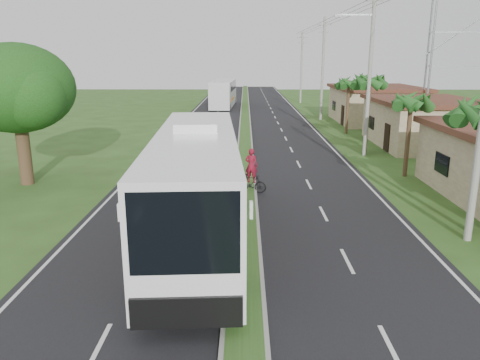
{
  "coord_description": "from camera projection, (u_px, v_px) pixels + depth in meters",
  "views": [
    {
      "loc": [
        -0.0,
        -14.78,
        6.74
      ],
      "look_at": [
        -0.21,
        4.07,
        1.8
      ],
      "focal_mm": 35.0,
      "sensor_mm": 36.0,
      "label": 1
    }
  ],
  "objects": [
    {
      "name": "ground",
      "position": [
        245.0,
        261.0,
        16.01
      ],
      "size": [
        180.0,
        180.0,
        0.0
      ],
      "primitive_type": "plane",
      "color": "#2D4A1B",
      "rests_on": "ground"
    },
    {
      "name": "road_asphalt",
      "position": [
        245.0,
        150.0,
        35.35
      ],
      "size": [
        14.0,
        160.0,
        0.02
      ],
      "primitive_type": "cube",
      "color": "black",
      "rests_on": "ground"
    },
    {
      "name": "median_strip",
      "position": [
        245.0,
        148.0,
        35.33
      ],
      "size": [
        1.2,
        160.0,
        0.18
      ],
      "color": "gray",
      "rests_on": "ground"
    },
    {
      "name": "lane_edge_left",
      "position": [
        157.0,
        150.0,
        35.42
      ],
      "size": [
        0.12,
        160.0,
        0.01
      ],
      "primitive_type": "cube",
      "color": "silver",
      "rests_on": "ground"
    },
    {
      "name": "lane_edge_right",
      "position": [
        334.0,
        150.0,
        35.28
      ],
      "size": [
        0.12,
        160.0,
        0.01
      ],
      "primitive_type": "cube",
      "color": "silver",
      "rests_on": "ground"
    },
    {
      "name": "shop_mid",
      "position": [
        423.0,
        122.0,
        36.67
      ],
      "size": [
        7.6,
        10.6,
        3.67
      ],
      "color": "tan",
      "rests_on": "ground"
    },
    {
      "name": "shop_far",
      "position": [
        375.0,
        104.0,
        50.19
      ],
      "size": [
        8.6,
        11.6,
        3.82
      ],
      "color": "tan",
      "rests_on": "ground"
    },
    {
      "name": "palm_verge_b",
      "position": [
        411.0,
        101.0,
        26.41
      ],
      "size": [
        2.4,
        2.4,
        5.05
      ],
      "color": "#473321",
      "rests_on": "ground"
    },
    {
      "name": "palm_verge_c",
      "position": [
        370.0,
        81.0,
        32.99
      ],
      "size": [
        2.4,
        2.4,
        5.85
      ],
      "color": "#473321",
      "rests_on": "ground"
    },
    {
      "name": "palm_verge_d",
      "position": [
        349.0,
        83.0,
        41.84
      ],
      "size": [
        2.4,
        2.4,
        5.25
      ],
      "color": "#473321",
      "rests_on": "ground"
    },
    {
      "name": "shade_tree",
      "position": [
        15.0,
        91.0,
        24.55
      ],
      "size": [
        6.3,
        6.0,
        7.54
      ],
      "color": "#473321",
      "rests_on": "ground"
    },
    {
      "name": "utility_pole_b",
      "position": [
        370.0,
        65.0,
        31.74
      ],
      "size": [
        3.2,
        0.28,
        12.0
      ],
      "color": "gray",
      "rests_on": "ground"
    },
    {
      "name": "utility_pole_c",
      "position": [
        323.0,
        68.0,
        51.24
      ],
      "size": [
        1.6,
        0.28,
        11.0
      ],
      "color": "gray",
      "rests_on": "ground"
    },
    {
      "name": "utility_pole_d",
      "position": [
        301.0,
        67.0,
        70.65
      ],
      "size": [
        1.6,
        0.28,
        10.5
      ],
      "color": "gray",
      "rests_on": "ground"
    },
    {
      "name": "coach_bus_main",
      "position": [
        196.0,
        178.0,
        17.34
      ],
      "size": [
        3.68,
        13.78,
        4.41
      ],
      "rotation": [
        0.0,
        0.0,
        0.06
      ],
      "color": "white",
      "rests_on": "ground"
    },
    {
      "name": "coach_bus_far",
      "position": [
        223.0,
        92.0,
        65.66
      ],
      "size": [
        3.32,
        12.72,
        3.67
      ],
      "rotation": [
        0.0,
        0.0,
        -0.05
      ],
      "color": "silver",
      "rests_on": "ground"
    },
    {
      "name": "motorcyclist",
      "position": [
        251.0,
        176.0,
        23.9
      ],
      "size": [
        1.66,
        0.89,
        2.32
      ],
      "rotation": [
        0.0,
        0.0,
        -0.29
      ],
      "color": "black",
      "rests_on": "ground"
    }
  ]
}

